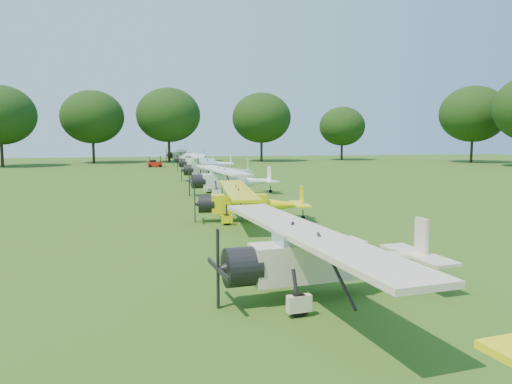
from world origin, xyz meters
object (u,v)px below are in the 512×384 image
(aircraft_3, at_px, (229,178))
(aircraft_6, at_px, (193,158))
(aircraft_2, at_px, (248,200))
(aircraft_1, at_px, (324,253))
(aircraft_4, at_px, (214,168))
(aircraft_7, at_px, (185,154))
(aircraft_5, at_px, (204,161))
(golf_cart, at_px, (155,163))

(aircraft_3, xyz_separation_m, aircraft_6, (0.18, 37.79, -0.12))
(aircraft_6, bearing_deg, aircraft_2, -83.69)
(aircraft_3, bearing_deg, aircraft_1, -100.02)
(aircraft_4, height_order, aircraft_7, aircraft_4)
(aircraft_1, height_order, aircraft_5, aircraft_5)
(aircraft_2, relative_size, aircraft_6, 0.97)
(aircraft_6, bearing_deg, aircraft_7, 99.22)
(aircraft_4, bearing_deg, aircraft_5, 92.87)
(aircraft_1, height_order, aircraft_7, aircraft_7)
(aircraft_7, bearing_deg, aircraft_5, -81.91)
(aircraft_1, bearing_deg, aircraft_2, 82.05)
(aircraft_3, distance_m, golf_cart, 36.72)
(aircraft_3, height_order, aircraft_7, aircraft_7)
(aircraft_6, distance_m, golf_cart, 6.02)
(aircraft_1, height_order, aircraft_3, aircraft_3)
(aircraft_7, bearing_deg, aircraft_6, -81.87)
(aircraft_3, bearing_deg, aircraft_4, 81.33)
(aircraft_6, bearing_deg, golf_cart, -157.84)
(aircraft_2, height_order, aircraft_3, aircraft_3)
(aircraft_7, distance_m, golf_cart, 15.71)
(aircraft_6, distance_m, aircraft_7, 13.22)
(aircraft_3, bearing_deg, golf_cart, 91.34)
(aircraft_4, relative_size, aircraft_5, 0.99)
(aircraft_1, height_order, aircraft_4, aircraft_4)
(aircraft_2, height_order, golf_cart, aircraft_2)
(aircraft_7, bearing_deg, aircraft_4, -82.86)
(aircraft_4, xyz_separation_m, aircraft_6, (-0.07, 25.70, -0.16))
(aircraft_5, relative_size, aircraft_7, 1.01)
(golf_cart, bearing_deg, aircraft_1, -88.33)
(aircraft_2, relative_size, golf_cart, 4.64)
(aircraft_4, bearing_deg, aircraft_6, 94.18)
(aircraft_3, relative_size, aircraft_4, 0.97)
(aircraft_5, bearing_deg, aircraft_3, -85.10)
(aircraft_1, bearing_deg, golf_cart, 87.21)
(aircraft_5, bearing_deg, golf_cart, 125.60)
(aircraft_2, relative_size, aircraft_4, 0.86)
(aircraft_1, relative_size, aircraft_5, 0.95)
(aircraft_3, height_order, aircraft_4, aircraft_4)
(aircraft_4, xyz_separation_m, golf_cart, (-5.87, 24.19, -0.74))
(aircraft_1, bearing_deg, aircraft_6, 81.87)
(aircraft_1, relative_size, golf_cart, 5.15)
(aircraft_3, distance_m, aircraft_4, 12.10)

